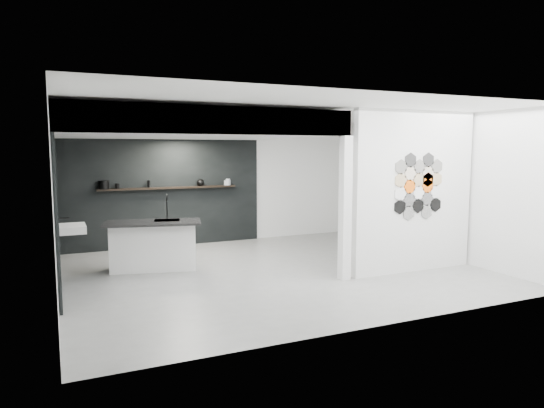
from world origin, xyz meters
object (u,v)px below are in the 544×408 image
Objects in this scene: partition_panel at (414,192)px; glass_bowl at (227,183)px; stockpot at (104,185)px; bottle_dark at (149,184)px; wall_basin at (73,229)px; kitchen_island at (154,245)px; utensil_cup at (117,186)px; kettle at (200,182)px; glass_vase at (228,182)px.

glass_bowl is at bearing 118.43° from partition_panel.
bottle_dark is at bearing 0.00° from stockpot.
kitchen_island is at bearing 6.06° from wall_basin.
wall_basin is 5.79× the size of utensil_cup.
utensil_cup is at bearing 139.39° from partition_panel.
glass_vase is at bearing 3.36° from kettle.
glass_vase reaches higher than glass_bowl.
stockpot is 1.38× the size of glass_bowl.
kitchen_island is 2.24m from stockpot.
wall_basin is at bearing -148.52° from glass_bowl.
partition_panel is 17.79× the size of bottle_dark.
utensil_cup is (-0.65, 0.00, -0.03)m from bottle_dark.
partition_panel is 15.46× the size of kettle.
wall_basin is at bearing -108.48° from stockpot.
partition_panel is at bearing -38.99° from stockpot.
bottle_dark is at bearing 180.00° from glass_vase.
stockpot is at bearing 180.00° from bottle_dark.
bottle_dark is at bearing -176.64° from kettle.
kettle is 0.63m from glass_bowl.
stockpot reaches higher than kettle.
bottle_dark is (1.60, 2.07, 0.55)m from wall_basin.
kitchen_island reaches higher than wall_basin.
utensil_cup reaches higher than wall_basin.
glass_bowl is at bearing 0.00° from utensil_cup.
utensil_cup is at bearing 180.00° from glass_bowl.
wall_basin is at bearing -127.84° from bottle_dark.
bottle_dark is at bearing 52.16° from wall_basin.
partition_panel reaches higher than utensil_cup.
partition_panel is at bearing -40.61° from utensil_cup.
partition_panel reaches higher than kitchen_island.
utensil_cup is at bearing 0.00° from stockpot.
partition_panel reaches higher than kettle.
utensil_cup is (-2.43, 0.00, -0.02)m from glass_vase.
glass_vase is (2.07, 1.92, 0.94)m from kitchen_island.
kitchen_island is (1.32, 0.14, -0.40)m from wall_basin.
partition_panel is 5.94m from utensil_cup.
bottle_dark reaches higher than glass_bowl.
glass_bowl is at bearing 31.48° from wall_basin.
stockpot reaches higher than bottle_dark.
partition_panel is at bearing -61.77° from glass_vase.
utensil_cup is at bearing 180.00° from bottle_dark.
kettle is (-2.72, 3.87, -0.00)m from partition_panel.
stockpot is 0.27m from utensil_cup.
kettle is 1.23× the size of glass_vase.
partition_panel is 1.57× the size of kitchen_island.
wall_basin is 2.25m from stockpot.
kettle is 1.14m from bottle_dark.
glass_bowl is at bearing 0.00° from stockpot.
utensil_cup is (-1.78, 0.00, -0.03)m from kettle.
stockpot is at bearing -176.64° from kettle.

